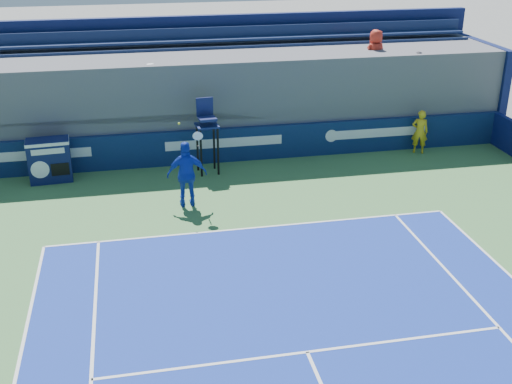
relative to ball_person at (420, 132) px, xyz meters
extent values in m
imported|color=gold|center=(0.00, 0.00, 0.00)|extent=(0.67, 0.57, 1.57)
cube|color=white|center=(-6.93, -4.73, -0.78)|extent=(10.97, 0.07, 0.00)
cube|color=white|center=(-6.93, -10.21, -0.78)|extent=(8.23, 0.07, 0.00)
cube|color=#0D1E49|center=(-6.93, 0.49, -0.20)|extent=(20.40, 0.20, 1.20)
cube|color=white|center=(-12.93, 0.38, -0.08)|extent=(3.20, 0.01, 0.32)
cube|color=white|center=(-6.93, 0.38, -0.08)|extent=(4.00, 0.01, 0.32)
cube|color=white|center=(-1.43, 0.38, -0.08)|extent=(3.60, 0.01, 0.32)
cylinder|color=white|center=(-3.13, 0.38, -0.08)|extent=(0.44, 0.01, 0.44)
cube|color=#0D1645|center=(-12.60, -0.14, -0.10)|extent=(1.35, 0.79, 1.40)
cube|color=white|center=(-12.60, -0.14, 0.53)|extent=(1.37, 0.82, 0.10)
cylinder|color=white|center=(-12.87, -0.52, -0.25)|extent=(0.56, 0.06, 0.56)
cube|color=black|center=(-12.27, -0.47, -0.30)|extent=(0.55, 0.06, 0.40)
cube|color=silver|center=(-12.57, -0.50, 0.32)|extent=(1.00, 0.08, 0.18)
cylinder|color=black|center=(-7.85, -0.72, 0.00)|extent=(0.08, 0.08, 1.60)
cylinder|color=black|center=(-7.29, -0.67, 0.00)|extent=(0.08, 0.08, 1.60)
cylinder|color=black|center=(-7.90, -0.16, 0.00)|extent=(0.08, 0.08, 1.60)
cylinder|color=black|center=(-7.35, -0.11, 0.00)|extent=(0.08, 0.08, 1.60)
cube|color=#0F1A4D|center=(-7.60, -0.42, 0.83)|extent=(0.76, 0.76, 0.06)
cube|color=#141B4B|center=(-7.59, -0.52, 1.08)|extent=(0.59, 0.50, 0.08)
cube|color=#13194A|center=(-7.62, -0.16, 1.38)|extent=(0.55, 0.11, 0.60)
imported|color=#1635B3|center=(-8.51, -2.89, 0.20)|extent=(1.16, 0.50, 1.96)
cylinder|color=black|center=(-8.17, -2.98, 0.90)|extent=(0.05, 0.16, 0.39)
torus|color=silver|center=(-8.18, -3.05, 1.38)|extent=(0.30, 0.14, 0.29)
cylinder|color=white|center=(-8.18, -3.05, 1.38)|extent=(0.26, 0.11, 0.24)
sphere|color=yellow|center=(-8.67, -2.98, 1.75)|extent=(0.07, 0.07, 0.07)
cube|color=#545359|center=(-6.93, 2.39, 0.89)|extent=(20.40, 3.60, 3.38)
cube|color=#545359|center=(-6.93, 1.04, 0.68)|extent=(20.40, 0.90, 0.55)
cube|color=#132249|center=(-6.93, 0.94, 1.15)|extent=(20.00, 0.45, 0.08)
cube|color=#132249|center=(-6.93, 1.19, 1.35)|extent=(20.00, 0.06, 0.45)
cube|color=#545359|center=(-6.93, 1.94, 1.23)|extent=(20.40, 0.90, 0.55)
cube|color=#132249|center=(-6.93, 1.84, 1.70)|extent=(20.00, 0.45, 0.08)
cube|color=#132249|center=(-6.93, 2.09, 1.90)|extent=(20.00, 0.06, 0.45)
cube|color=#545359|center=(-6.93, 2.84, 1.78)|extent=(20.40, 0.90, 0.55)
cube|color=#132249|center=(-6.93, 2.74, 2.25)|extent=(20.00, 0.45, 0.08)
cube|color=#132249|center=(-6.93, 2.99, 2.45)|extent=(20.00, 0.06, 0.45)
cube|color=#545359|center=(-6.93, 3.74, 2.33)|extent=(20.40, 0.90, 0.55)
cube|color=#132249|center=(-6.93, 3.64, 2.80)|extent=(20.00, 0.45, 0.08)
cube|color=#132249|center=(-6.93, 3.89, 3.00)|extent=(20.00, 0.06, 0.45)
cube|color=#0C1647|center=(-6.93, 4.34, 1.40)|extent=(20.80, 0.30, 4.40)
cube|color=#0C1647|center=(3.42, 2.39, 0.90)|extent=(0.30, 3.90, 3.40)
imported|color=white|center=(-9.22, 0.99, 1.79)|extent=(1.18, 0.88, 1.63)
imported|color=red|center=(-1.13, 1.89, 2.40)|extent=(0.98, 0.78, 1.76)
imported|color=black|center=(0.11, 0.99, 1.80)|extent=(0.67, 0.51, 1.66)
camera|label=1|loc=(-9.92, -20.03, 7.10)|focal=45.00mm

